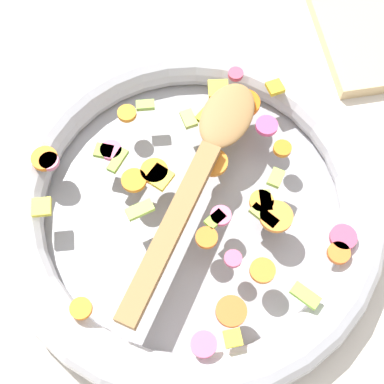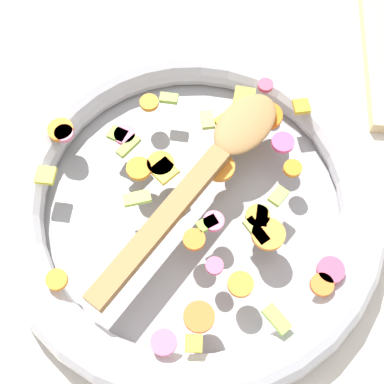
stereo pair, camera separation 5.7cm
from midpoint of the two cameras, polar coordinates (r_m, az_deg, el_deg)
name	(u,v)px [view 2 (the right image)]	position (r m, az deg, el deg)	size (l,w,h in m)	color
ground_plane	(192,210)	(0.61, 2.64, -2.26)	(4.00, 4.00, 0.00)	beige
skillet	(192,203)	(0.59, 2.72, -1.44)	(0.43, 0.43, 0.05)	gray
chopped_vegetables	(205,191)	(0.57, 4.28, -0.15)	(0.33, 0.33, 0.01)	orange
wooden_spoon	(207,169)	(0.57, 4.45, 2.14)	(0.27, 0.20, 0.01)	olive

